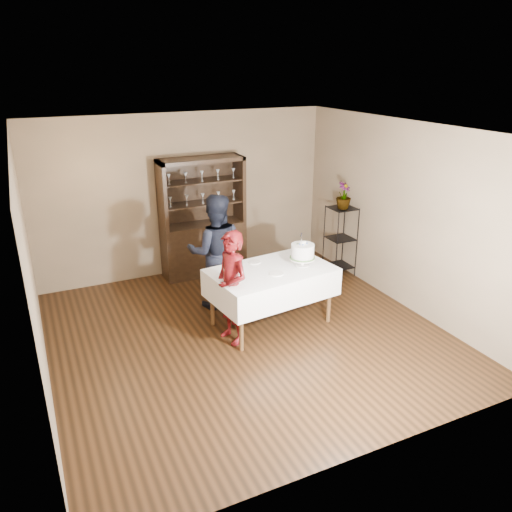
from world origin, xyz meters
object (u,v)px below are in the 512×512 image
object	(u,v)px
plant_etagere	(340,238)
potted_plant	(344,196)
cake_table	(271,282)
woman	(232,288)
cake	(302,252)
man	(216,252)
china_hutch	(203,236)

from	to	relation	value
plant_etagere	potted_plant	distance (m)	0.76
potted_plant	cake_table	bearing A→B (deg)	-150.80
woman	cake_table	bearing A→B (deg)	92.58
cake	woman	bearing A→B (deg)	-173.78
plant_etagere	man	size ratio (longest dim) A/B	0.70
china_hutch	plant_etagere	size ratio (longest dim) A/B	1.67
man	cake	xyz separation A→B (m)	(0.92, -0.91, 0.16)
woman	cake	distance (m)	1.14
plant_etagere	woman	world-z (taller)	woman
cake	man	bearing A→B (deg)	135.43
china_hutch	cake_table	distance (m)	2.13
china_hutch	potted_plant	size ratio (longest dim) A/B	4.60
man	woman	bearing A→B (deg)	98.38
plant_etagere	man	xyz separation A→B (m)	(-2.33, -0.22, 0.21)
woman	china_hutch	bearing A→B (deg)	156.76
woman	potted_plant	world-z (taller)	potted_plant
woman	plant_etagere	bearing A→B (deg)	103.83
china_hutch	potted_plant	xyz separation A→B (m)	(2.06, -1.10, 0.74)
woman	man	distance (m)	1.05
plant_etagere	man	bearing A→B (deg)	-174.58
cake_table	man	size ratio (longest dim) A/B	1.02
man	plant_etagere	bearing A→B (deg)	-156.21
china_hutch	cake	size ratio (longest dim) A/B	4.12
plant_etagere	man	distance (m)	2.35
woman	man	size ratio (longest dim) A/B	0.88
plant_etagere	potted_plant	xyz separation A→B (m)	(-0.02, -0.05, 0.75)
china_hutch	woman	distance (m)	2.34
plant_etagere	cake_table	xyz separation A→B (m)	(-1.85, -1.07, -0.02)
plant_etagere	cake	world-z (taller)	cake
cake_table	potted_plant	size ratio (longest dim) A/B	4.02
cake_table	potted_plant	distance (m)	2.24
cake_table	woman	distance (m)	0.69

